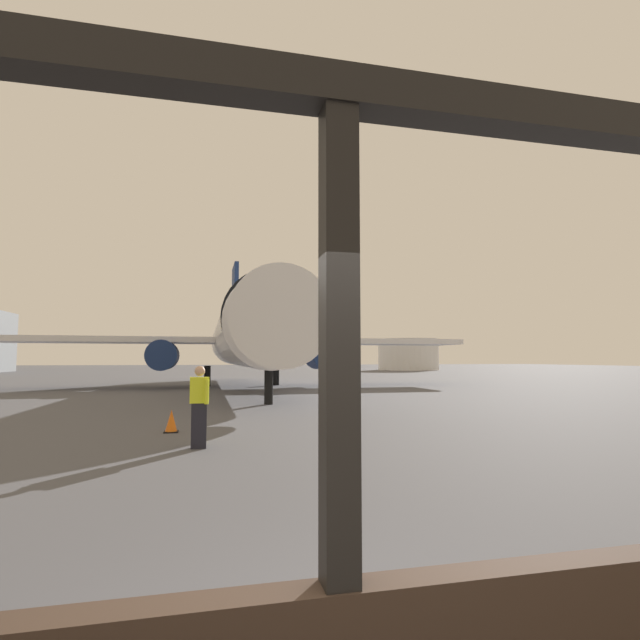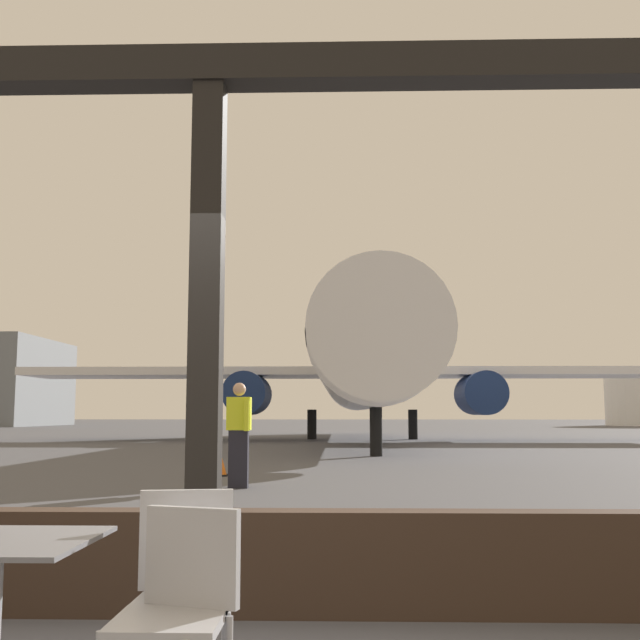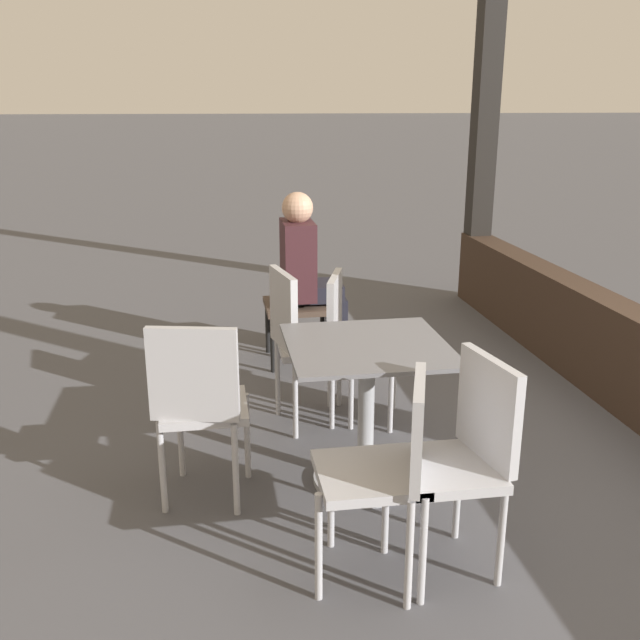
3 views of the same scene
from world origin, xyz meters
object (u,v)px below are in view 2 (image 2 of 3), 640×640
(cafe_chair_side_extra, at_px, (185,579))
(airplane, at_px, (364,364))
(ground_crew_worker, at_px, (239,433))
(traffic_cone, at_px, (219,462))
(cafe_chair_aisle_right, at_px, (178,601))

(cafe_chair_side_extra, xyz_separation_m, airplane, (1.67, 30.76, 2.85))
(cafe_chair_side_extra, relative_size, ground_crew_worker, 0.52)
(cafe_chair_side_extra, bearing_deg, traffic_cone, 98.25)
(cafe_chair_side_extra, distance_m, traffic_cone, 12.28)
(cafe_chair_aisle_right, height_order, ground_crew_worker, ground_crew_worker)
(cafe_chair_aisle_right, relative_size, cafe_chair_side_extra, 0.96)
(airplane, distance_m, traffic_cone, 19.18)
(cafe_chair_side_extra, bearing_deg, airplane, 86.90)
(cafe_chair_aisle_right, distance_m, airplane, 31.24)
(cafe_chair_aisle_right, bearing_deg, cafe_chair_side_extra, 96.94)
(airplane, bearing_deg, cafe_chair_side_extra, -93.10)
(airplane, distance_m, ground_crew_worker, 21.41)
(ground_crew_worker, bearing_deg, cafe_chair_aisle_right, -83.78)
(ground_crew_worker, bearing_deg, airplane, 82.66)
(airplane, height_order, ground_crew_worker, airplane)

